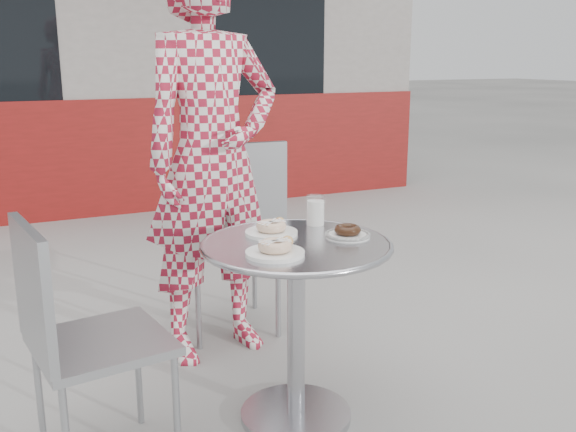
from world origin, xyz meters
name	(u,v)px	position (x,y,z in m)	size (l,w,h in m)	color
ground	(298,416)	(0.00, 0.00, 0.00)	(60.00, 60.00, 0.00)	#999692
storefront	(78,43)	(0.00, 5.56, 1.49)	(6.02, 4.55, 3.00)	gray
bistro_table	(296,287)	(-0.01, 0.00, 0.53)	(0.69, 0.69, 0.70)	silver
chair_far	(229,272)	(0.05, 0.89, 0.30)	(0.50, 0.50, 0.97)	#9B9EA2
chair_left	(101,392)	(-0.72, 0.01, 0.27)	(0.47, 0.47, 0.86)	#9B9EA2
seated_person	(212,159)	(-0.09, 0.70, 0.91)	(0.66, 0.43, 1.81)	maroon
plate_far	(272,229)	(-0.05, 0.14, 0.72)	(0.20, 0.20, 0.05)	white
plate_near	(276,249)	(-0.14, -0.11, 0.72)	(0.20, 0.20, 0.05)	white
plate_checker	(348,233)	(0.19, -0.02, 0.71)	(0.17, 0.17, 0.04)	white
milk_cup	(315,211)	(0.16, 0.19, 0.75)	(0.07, 0.07, 0.12)	white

